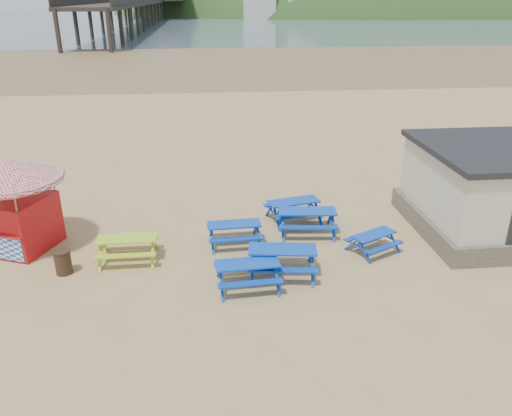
{
  "coord_description": "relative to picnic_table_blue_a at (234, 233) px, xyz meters",
  "views": [
    {
      "loc": [
        -0.68,
        -14.6,
        7.92
      ],
      "look_at": [
        0.97,
        1.5,
        1.0
      ],
      "focal_mm": 35.0,
      "sensor_mm": 36.0,
      "label": 1
    }
  ],
  "objects": [
    {
      "name": "ground",
      "position": [
        -0.15,
        -0.8,
        -0.38
      ],
      "size": [
        400.0,
        400.0,
        0.0
      ],
      "primitive_type": "plane",
      "color": "tan",
      "rests_on": "ground"
    },
    {
      "name": "picnic_table_blue_a",
      "position": [
        0.0,
        0.0,
        0.0
      ],
      "size": [
        1.88,
        1.54,
        0.76
      ],
      "rotation": [
        0.0,
        0.0,
        0.05
      ],
      "color": "#042B97",
      "rests_on": "ground"
    },
    {
      "name": "picnic_table_blue_f",
      "position": [
        4.57,
        -1.04,
        -0.05
      ],
      "size": [
        1.95,
        1.82,
        0.65
      ],
      "rotation": [
        0.0,
        0.0,
        0.47
      ],
      "color": "#042B97",
      "rests_on": "ground"
    },
    {
      "name": "sea",
      "position": [
        -0.15,
        169.2,
        -0.37
      ],
      "size": [
        400.0,
        400.0,
        0.0
      ],
      "primitive_type": "plane",
      "color": "#4B5E6B",
      "rests_on": "ground"
    },
    {
      "name": "ice_cream_kiosk",
      "position": [
        -7.2,
        0.47,
        1.56
      ],
      "size": [
        4.5,
        4.5,
        3.09
      ],
      "rotation": [
        0.0,
        0.0,
        -0.39
      ],
      "color": "#B31014",
      "rests_on": "ground"
    },
    {
      "name": "wet_sand",
      "position": [
        -0.15,
        54.2,
        -0.38
      ],
      "size": [
        400.0,
        400.0,
        0.0
      ],
      "primitive_type": "plane",
      "color": "brown",
      "rests_on": "ground"
    },
    {
      "name": "headland_town",
      "position": [
        89.85,
        228.88,
        -10.29
      ],
      "size": [
        264.0,
        144.0,
        108.0
      ],
      "color": "#2D4C1E",
      "rests_on": "ground"
    },
    {
      "name": "picnic_table_blue_b",
      "position": [
        2.36,
        1.69,
        0.02
      ],
      "size": [
        2.22,
        1.94,
        0.81
      ],
      "rotation": [
        0.0,
        0.0,
        0.22
      ],
      "color": "#042B97",
      "rests_on": "ground"
    },
    {
      "name": "picnic_table_blue_d",
      "position": [
        1.34,
        -2.17,
        0.05
      ],
      "size": [
        2.27,
        1.93,
        0.87
      ],
      "rotation": [
        0.0,
        0.0,
        -0.14
      ],
      "color": "#042B97",
      "rests_on": "ground"
    },
    {
      "name": "litter_bin",
      "position": [
        -5.36,
        -1.47,
        0.02
      ],
      "size": [
        0.53,
        0.53,
        0.78
      ],
      "color": "#352215",
      "rests_on": "ground"
    },
    {
      "name": "picnic_table_blue_e",
      "position": [
        0.21,
        -2.78,
        0.01
      ],
      "size": [
        1.95,
        1.62,
        0.78
      ],
      "rotation": [
        0.0,
        0.0,
        0.07
      ],
      "color": "#042B97",
      "rests_on": "ground"
    },
    {
      "name": "picnic_table_blue_c",
      "position": [
        2.65,
        0.61,
        0.05
      ],
      "size": [
        2.21,
        1.85,
        0.86
      ],
      "rotation": [
        0.0,
        0.0,
        -0.1
      ],
      "color": "#042B97",
      "rests_on": "ground"
    },
    {
      "name": "pier",
      "position": [
        -18.14,
        177.43,
        5.08
      ],
      "size": [
        24.0,
        220.0,
        39.29
      ],
      "color": "black",
      "rests_on": "ground"
    },
    {
      "name": "picnic_table_yellow",
      "position": [
        -3.49,
        -0.78,
        0.01
      ],
      "size": [
        1.89,
        1.52,
        0.79
      ],
      "rotation": [
        0.0,
        0.0,
        0.01
      ],
      "color": "#9EBD17",
      "rests_on": "ground"
    }
  ]
}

